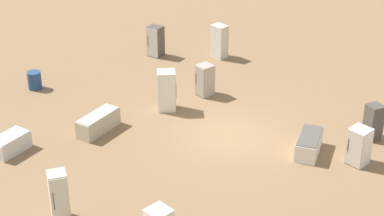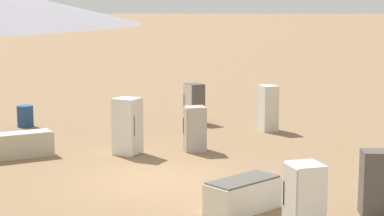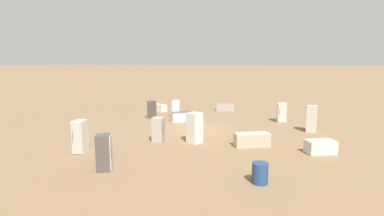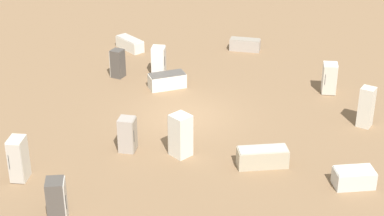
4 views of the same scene
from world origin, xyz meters
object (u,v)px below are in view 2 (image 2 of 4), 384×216
at_px(discarded_fridge_1, 375,183).
at_px(discarded_fridge_10, 243,195).
at_px(discarded_fridge_2, 304,199).
at_px(discarded_fridge_7, 127,126).
at_px(discarded_fridge_5, 268,108).
at_px(discarded_fridge_3, 194,103).
at_px(discarded_fridge_11, 20,145).
at_px(rusty_barrel, 25,116).
at_px(discarded_fridge_0, 195,129).

bearing_deg(discarded_fridge_1, discarded_fridge_10, -92.08).
height_order(discarded_fridge_1, discarded_fridge_10, discarded_fridge_1).
height_order(discarded_fridge_2, discarded_fridge_7, discarded_fridge_7).
bearing_deg(discarded_fridge_5, discarded_fridge_3, 132.76).
relative_size(discarded_fridge_2, discarded_fridge_7, 0.82).
height_order(discarded_fridge_5, discarded_fridge_11, discarded_fridge_5).
bearing_deg(rusty_barrel, discarded_fridge_2, -51.12).
relative_size(discarded_fridge_2, discarded_fridge_10, 0.81).
bearing_deg(discarded_fridge_5, discarded_fridge_1, -98.99).
relative_size(discarded_fridge_0, discarded_fridge_7, 0.81).
height_order(discarded_fridge_0, discarded_fridge_7, discarded_fridge_7).
height_order(discarded_fridge_1, discarded_fridge_5, discarded_fridge_5).
xyz_separation_m(discarded_fridge_1, discarded_fridge_3, (-4.42, 11.29, 0.05)).
distance_m(discarded_fridge_2, discarded_fridge_5, 10.98).
bearing_deg(discarded_fridge_2, discarded_fridge_1, -72.16).
height_order(discarded_fridge_1, discarded_fridge_7, discarded_fridge_7).
distance_m(discarded_fridge_1, rusty_barrel, 14.81).
bearing_deg(discarded_fridge_2, discarded_fridge_3, -5.74).
distance_m(discarded_fridge_3, discarded_fridge_10, 11.25).
bearing_deg(discarded_fridge_5, rusty_barrel, 159.38).
height_order(discarded_fridge_3, discarded_fridge_11, discarded_fridge_3).
distance_m(discarded_fridge_1, discarded_fridge_11, 10.76).
xyz_separation_m(discarded_fridge_3, rusty_barrel, (-6.40, -1.18, -0.37)).
relative_size(discarded_fridge_1, discarded_fridge_7, 0.82).
xyz_separation_m(discarded_fridge_5, discarded_fridge_10, (-1.24, -9.60, -0.47)).
height_order(discarded_fridge_0, discarded_fridge_3, discarded_fridge_3).
bearing_deg(discarded_fridge_10, discarded_fridge_1, -138.09).
bearing_deg(discarded_fridge_1, discarded_fridge_11, -117.39).
distance_m(discarded_fridge_5, discarded_fridge_10, 9.69).
bearing_deg(discarded_fridge_2, rusty_barrel, 20.84).
bearing_deg(rusty_barrel, discarded_fridge_0, -30.22).
relative_size(discarded_fridge_7, rusty_barrel, 2.15).
xyz_separation_m(discarded_fridge_1, discarded_fridge_10, (-2.86, 0.16, -0.35)).
bearing_deg(discarded_fridge_0, discarded_fridge_3, -11.30).
relative_size(discarded_fridge_2, discarded_fridge_3, 0.93).
bearing_deg(discarded_fridge_0, discarded_fridge_5, -49.95).
distance_m(discarded_fridge_10, discarded_fridge_11, 8.26).
xyz_separation_m(discarded_fridge_10, discarded_fridge_11, (-6.60, 4.97, 0.01)).
bearing_deg(discarded_fridge_3, discarded_fridge_0, 151.62).
distance_m(discarded_fridge_2, rusty_barrel, 14.55).
xyz_separation_m(discarded_fridge_5, rusty_barrel, (-9.20, 0.35, -0.43)).
relative_size(discarded_fridge_2, rusty_barrel, 1.77).
relative_size(discarded_fridge_10, discarded_fridge_11, 0.89).
bearing_deg(discarded_fridge_3, discarded_fridge_10, 156.89).
xyz_separation_m(discarded_fridge_5, discarded_fridge_7, (-4.62, -4.07, 0.03)).
relative_size(discarded_fridge_3, discarded_fridge_10, 0.87).
height_order(discarded_fridge_2, discarded_fridge_3, discarded_fridge_3).
bearing_deg(discarded_fridge_7, discarded_fridge_3, -175.98).
distance_m(discarded_fridge_1, discarded_fridge_7, 8.44).
relative_size(discarded_fridge_3, rusty_barrel, 1.90).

